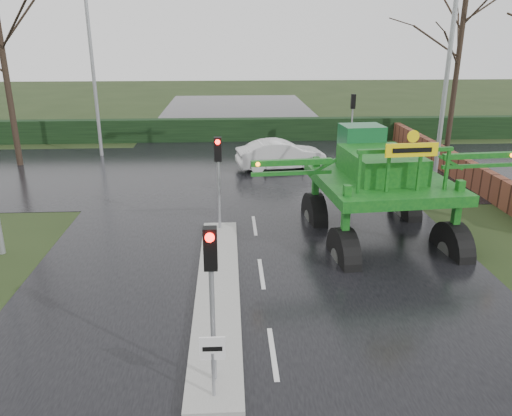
{
  "coord_description": "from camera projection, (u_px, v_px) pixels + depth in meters",
  "views": [
    {
      "loc": [
        -0.92,
        -9.59,
        6.91
      ],
      "look_at": [
        -0.14,
        4.38,
        2.0
      ],
      "focal_mm": 35.0,
      "sensor_mm": 36.0,
      "label": 1
    }
  ],
  "objects": [
    {
      "name": "traffic_signal_near",
      "position": [
        211.0,
        273.0,
        9.5
      ],
      "size": [
        0.26,
        0.33,
        3.52
      ],
      "color": "gray",
      "rests_on": "ground"
    },
    {
      "name": "traffic_signal_mid",
      "position": [
        218.0,
        164.0,
        17.5
      ],
      "size": [
        0.26,
        0.33,
        3.52
      ],
      "color": "gray",
      "rests_on": "ground"
    },
    {
      "name": "road_cross",
      "position": [
        247.0,
        171.0,
        26.44
      ],
      "size": [
        80.0,
        12.0,
        0.02
      ],
      "primitive_type": "cube",
      "color": "black",
      "rests_on": "ground"
    },
    {
      "name": "hedge_row",
      "position": [
        242.0,
        130.0,
        33.73
      ],
      "size": [
        44.0,
        0.9,
        1.5
      ],
      "primitive_type": "cube",
      "color": "black",
      "rests_on": "ground"
    },
    {
      "name": "street_light_left_far",
      "position": [
        97.0,
        51.0,
        27.8
      ],
      "size": [
        3.85,
        0.3,
        10.0
      ],
      "color": "gray",
      "rests_on": "ground"
    },
    {
      "name": "white_sedan",
      "position": [
        281.0,
        169.0,
        26.82
      ],
      "size": [
        4.91,
        2.3,
        1.56
      ],
      "primitive_type": "imported",
      "rotation": [
        0.0,
        0.0,
        1.71
      ],
      "color": "silver",
      "rests_on": "ground"
    },
    {
      "name": "keep_left_sign",
      "position": [
        213.0,
        357.0,
        9.54
      ],
      "size": [
        0.5,
        0.07,
        1.35
      ],
      "color": "gray",
      "rests_on": "ground"
    },
    {
      "name": "traffic_signal_far",
      "position": [
        353.0,
        110.0,
        29.71
      ],
      "size": [
        0.26,
        0.33,
        3.52
      ],
      "rotation": [
        0.0,
        0.0,
        3.14
      ],
      "color": "gray",
      "rests_on": "ground"
    },
    {
      "name": "tree_right_far",
      "position": [
        461.0,
        41.0,
        29.69
      ],
      "size": [
        7.0,
        7.0,
        12.05
      ],
      "color": "black",
      "rests_on": "ground"
    },
    {
      "name": "crop_sprayer",
      "position": [
        345.0,
        184.0,
        15.57
      ],
      "size": [
        9.33,
        6.18,
        5.23
      ],
      "rotation": [
        0.0,
        0.0,
        0.09
      ],
      "color": "black",
      "rests_on": "ground"
    },
    {
      "name": "street_light_right",
      "position": [
        442.0,
        56.0,
        21.12
      ],
      "size": [
        3.85,
        0.3,
        10.0
      ],
      "color": "gray",
      "rests_on": "ground"
    },
    {
      "name": "brick_wall",
      "position": [
        441.0,
        158.0,
        26.8
      ],
      "size": [
        0.4,
        20.0,
        1.2
      ],
      "primitive_type": "cube",
      "color": "#592D1E",
      "rests_on": "ground"
    },
    {
      "name": "road_main",
      "position": [
        252.0,
        209.0,
        20.79
      ],
      "size": [
        14.0,
        80.0,
        0.02
      ],
      "primitive_type": "cube",
      "color": "black",
      "rests_on": "ground"
    },
    {
      "name": "ground",
      "position": [
        273.0,
        354.0,
        11.37
      ],
      "size": [
        140.0,
        140.0,
        0.0
      ],
      "primitive_type": "plane",
      "color": "black",
      "rests_on": "ground"
    },
    {
      "name": "median_island",
      "position": [
        218.0,
        289.0,
        14.1
      ],
      "size": [
        1.2,
        10.0,
        0.16
      ],
      "primitive_type": "cube",
      "color": "gray",
      "rests_on": "ground"
    }
  ]
}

